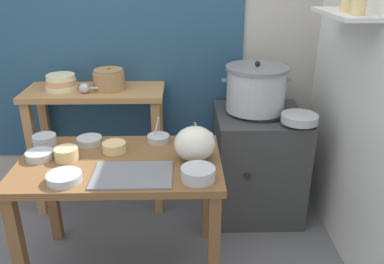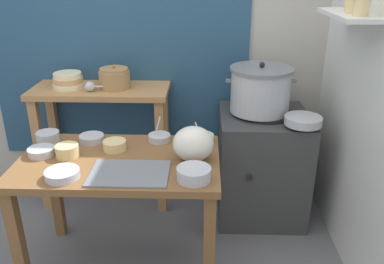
% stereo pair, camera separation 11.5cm
% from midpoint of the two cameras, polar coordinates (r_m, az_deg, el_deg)
% --- Properties ---
extents(wall_back, '(4.40, 0.12, 2.60)m').
position_cam_midpoint_polar(wall_back, '(2.97, -4.93, 15.25)').
color(wall_back, '#B2ADA3').
rests_on(wall_back, ground).
extents(prep_table, '(1.10, 0.66, 0.72)m').
position_cam_midpoint_polar(prep_table, '(2.25, -8.87, -6.34)').
color(prep_table, brown).
rests_on(prep_table, ground).
extents(back_shelf_table, '(0.96, 0.40, 0.90)m').
position_cam_midpoint_polar(back_shelf_table, '(2.92, -11.64, 2.08)').
color(back_shelf_table, '#B27F4C').
rests_on(back_shelf_table, ground).
extents(stove_block, '(0.60, 0.61, 0.78)m').
position_cam_midpoint_polar(stove_block, '(2.89, 11.05, -4.60)').
color(stove_block, '#383838').
rests_on(stove_block, ground).
extents(steamer_pot, '(0.46, 0.42, 0.34)m').
position_cam_midpoint_polar(steamer_pot, '(2.69, 11.02, 6.01)').
color(steamer_pot, '#B7BABF').
rests_on(steamer_pot, stove_block).
extents(clay_pot, '(0.21, 0.21, 0.17)m').
position_cam_midpoint_polar(clay_pot, '(2.81, -9.93, 7.61)').
color(clay_pot, '#A37A4C').
rests_on(clay_pot, back_shelf_table).
extents(bowl_stack_enamel, '(0.22, 0.22, 0.10)m').
position_cam_midpoint_polar(bowl_stack_enamel, '(2.91, -16.32, 7.14)').
color(bowl_stack_enamel, beige).
rests_on(bowl_stack_enamel, back_shelf_table).
extents(ladle, '(0.25, 0.07, 0.07)m').
position_cam_midpoint_polar(ladle, '(2.77, -13.16, 6.39)').
color(ladle, '#B7BABF').
rests_on(ladle, back_shelf_table).
extents(serving_tray, '(0.40, 0.28, 0.01)m').
position_cam_midpoint_polar(serving_tray, '(2.03, -7.38, -5.92)').
color(serving_tray, slate).
rests_on(serving_tray, prep_table).
extents(plastic_bag, '(0.22, 0.19, 0.19)m').
position_cam_midpoint_polar(plastic_bag, '(2.11, 1.74, -1.73)').
color(plastic_bag, silver).
rests_on(plastic_bag, prep_table).
extents(wide_pan, '(0.23, 0.23, 0.05)m').
position_cam_midpoint_polar(wide_pan, '(2.57, 16.93, 1.58)').
color(wide_pan, '#B7BABF').
rests_on(wide_pan, stove_block).
extents(prep_bowl_0, '(0.15, 0.15, 0.13)m').
position_cam_midpoint_polar(prep_bowl_0, '(2.35, 2.79, -0.95)').
color(prep_bowl_0, '#B7D1AD').
rests_on(prep_bowl_0, prep_table).
extents(prep_bowl_1, '(0.13, 0.13, 0.06)m').
position_cam_midpoint_polar(prep_bowl_1, '(2.29, -9.67, -1.86)').
color(prep_bowl_1, '#E5C684').
rests_on(prep_bowl_1, prep_table).
extents(prep_bowl_2, '(0.13, 0.13, 0.07)m').
position_cam_midpoint_polar(prep_bowl_2, '(2.27, -16.15, -2.57)').
color(prep_bowl_2, '#E5C684').
rests_on(prep_bowl_2, prep_table).
extents(prep_bowl_3, '(0.13, 0.13, 0.15)m').
position_cam_midpoint_polar(prep_bowl_3, '(2.38, -3.35, -0.78)').
color(prep_bowl_3, '#B7BABF').
rests_on(prep_bowl_3, prep_table).
extents(prep_bowl_4, '(0.15, 0.15, 0.04)m').
position_cam_midpoint_polar(prep_bowl_4, '(2.33, -19.56, -2.64)').
color(prep_bowl_4, '#B7BABF').
rests_on(prep_bowl_4, prep_table).
extents(prep_bowl_5, '(0.13, 0.13, 0.07)m').
position_cam_midpoint_polar(prep_bowl_5, '(2.48, -18.79, -0.67)').
color(prep_bowl_5, '#B7BABF').
rests_on(prep_bowl_5, prep_table).
extents(prep_bowl_6, '(0.17, 0.17, 0.04)m').
position_cam_midpoint_polar(prep_bowl_6, '(2.06, -16.66, -5.81)').
color(prep_bowl_6, '#B7BABF').
rests_on(prep_bowl_6, prep_table).
extents(prep_bowl_7, '(0.17, 0.17, 0.06)m').
position_cam_midpoint_polar(prep_bowl_7, '(1.95, 1.97, -6.00)').
color(prep_bowl_7, '#B7BABF').
rests_on(prep_bowl_7, prep_table).
extents(prep_bowl_8, '(0.15, 0.15, 0.04)m').
position_cam_midpoint_polar(prep_bowl_8, '(2.42, -12.96, -0.87)').
color(prep_bowl_8, '#B7BABF').
rests_on(prep_bowl_8, prep_table).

